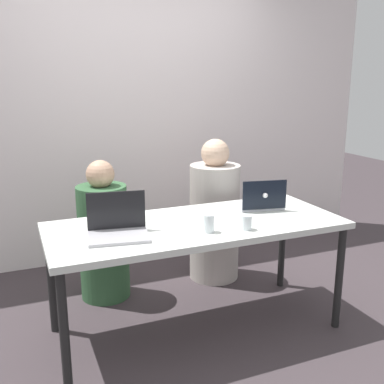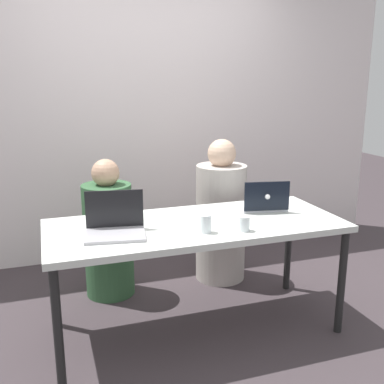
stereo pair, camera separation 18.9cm
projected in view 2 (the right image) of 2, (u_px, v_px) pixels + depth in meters
The scene contains 9 objects.
ground_plane at pixel (196, 328), 3.00m from camera, with size 12.00×12.00×0.00m, color #3E3438.
back_wall at pixel (142, 124), 4.08m from camera, with size 4.81×0.10×2.44m, color white.
desk at pixel (196, 232), 2.83m from camera, with size 1.85×0.76×0.74m.
person_on_left at pixel (108, 236), 3.39m from camera, with size 0.37×0.37×1.05m.
person_on_right at pixel (221, 218), 3.65m from camera, with size 0.49×0.49×1.16m.
laptop_back_right at pixel (263, 203), 3.08m from camera, with size 0.34×0.28×0.22m.
laptop_front_left at pixel (115, 225), 2.59m from camera, with size 0.37×0.31×0.24m.
water_glass_center at pixel (206, 225), 2.62m from camera, with size 0.07×0.07×0.11m.
water_glass_right at pixel (244, 225), 2.66m from camera, with size 0.07×0.07×0.09m.
Camera 2 is at (-0.88, -2.54, 1.62)m, focal length 42.00 mm.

